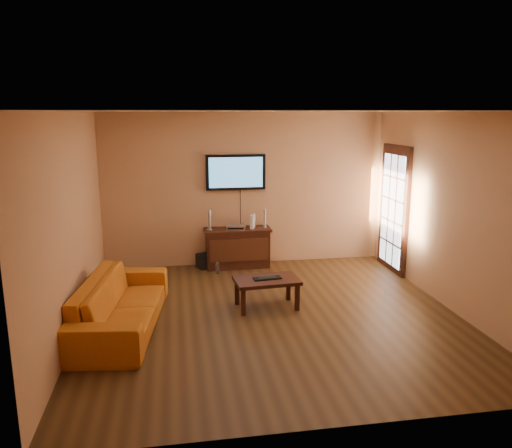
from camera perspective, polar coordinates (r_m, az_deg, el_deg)
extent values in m
plane|color=#3A2410|center=(6.86, 1.84, -10.44)|extent=(5.00, 5.00, 0.00)
plane|color=tan|center=(8.88, -1.24, 3.96)|extent=(5.00, 0.00, 5.00)
plane|color=tan|center=(6.45, -20.40, -0.12)|extent=(0.00, 5.00, 5.00)
plane|color=tan|center=(7.36, 21.40, 1.28)|extent=(0.00, 5.00, 5.00)
plane|color=white|center=(6.31, 2.01, 12.74)|extent=(5.00, 5.00, 0.00)
cube|color=black|center=(8.87, 15.48, 1.52)|extent=(0.06, 1.02, 2.22)
cube|color=white|center=(8.85, 15.27, 1.51)|extent=(0.01, 0.79, 1.89)
cube|color=black|center=(8.85, -2.12, -2.85)|extent=(1.10, 0.41, 0.66)
cube|color=black|center=(8.64, -1.94, -3.01)|extent=(1.01, 0.02, 0.39)
cube|color=black|center=(8.76, -2.13, -0.66)|extent=(1.17, 0.45, 0.04)
cube|color=black|center=(8.77, -2.34, 5.93)|extent=(1.05, 0.07, 0.62)
cube|color=teal|center=(8.73, -2.31, 5.91)|extent=(0.94, 0.01, 0.53)
cube|color=black|center=(7.00, 1.23, -6.46)|extent=(0.92, 0.60, 0.05)
cube|color=black|center=(6.80, -1.48, -8.95)|extent=(0.06, 0.06, 0.37)
cube|color=black|center=(6.99, 4.73, -8.37)|extent=(0.06, 0.06, 0.37)
cube|color=black|center=(7.18, -2.19, -7.77)|extent=(0.06, 0.06, 0.37)
cube|color=black|center=(7.36, 3.70, -7.26)|extent=(0.06, 0.06, 0.37)
imported|color=#BD6115|center=(6.57, -15.21, -7.86)|extent=(0.92, 2.29, 0.87)
cylinder|color=silver|center=(8.69, -5.33, -0.64)|extent=(0.10, 0.10, 0.01)
cylinder|color=silver|center=(8.65, -5.35, 0.49)|extent=(0.05, 0.05, 0.34)
cylinder|color=silver|center=(8.87, 0.98, -0.32)|extent=(0.09, 0.09, 0.01)
cylinder|color=silver|center=(8.83, 0.99, 0.70)|extent=(0.05, 0.05, 0.31)
cube|color=silver|center=(8.72, -2.28, -0.35)|extent=(0.36, 0.30, 0.07)
cube|color=white|center=(8.76, -0.38, 0.30)|extent=(0.12, 0.18, 0.24)
cube|color=black|center=(8.88, -5.86, -4.22)|extent=(0.33, 0.33, 0.25)
cylinder|color=white|center=(8.58, -4.44, -5.04)|extent=(0.07, 0.07, 0.18)
sphere|color=white|center=(8.55, -4.45, -4.44)|extent=(0.04, 0.04, 0.04)
cube|color=black|center=(6.99, 1.30, -6.21)|extent=(0.40, 0.19, 0.02)
cube|color=black|center=(6.98, 1.30, -6.11)|extent=(0.26, 0.13, 0.01)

